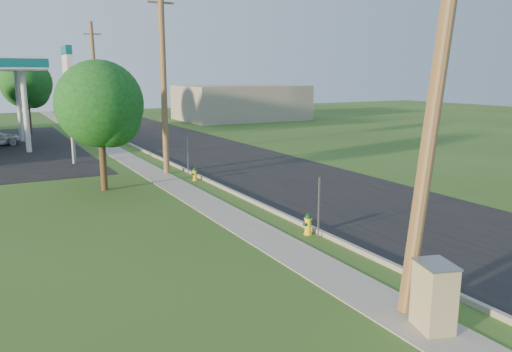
{
  "coord_description": "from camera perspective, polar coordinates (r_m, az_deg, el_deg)",
  "views": [
    {
      "loc": [
        -8.94,
        -8.5,
        5.2
      ],
      "look_at": [
        0.0,
        8.0,
        1.4
      ],
      "focal_mm": 35.0,
      "sensor_mm": 36.0,
      "label": 1
    }
  ],
  "objects": [
    {
      "name": "utility_pole_mid",
      "position": [
        26.83,
        -10.53,
        10.73
      ],
      "size": [
        1.4,
        0.32,
        9.8
      ],
      "color": "brown",
      "rests_on": "ground"
    },
    {
      "name": "tree_lot",
      "position": [
        49.39,
        -24.64,
        9.4
      ],
      "size": [
        4.43,
        4.43,
        6.71
      ],
      "color": "#3E2C18",
      "rests_on": "ground"
    },
    {
      "name": "hydrant_mid",
      "position": [
        25.19,
        -7.0,
        0.2
      ],
      "size": [
        0.35,
        0.31,
        0.67
      ],
      "color": "gold",
      "rests_on": "ground"
    },
    {
      "name": "sidewalk",
      "position": [
        20.69,
        -5.7,
        -3.12
      ],
      "size": [
        1.5,
        120.0,
        0.03
      ],
      "primitive_type": "cube",
      "color": "gray",
      "rests_on": "ground"
    },
    {
      "name": "sign_post_near",
      "position": [
        16.23,
        7.2,
        -3.64
      ],
      "size": [
        0.05,
        0.04,
        2.0
      ],
      "primitive_type": "cube",
      "color": "gray",
      "rests_on": "ground"
    },
    {
      "name": "ground_plane",
      "position": [
        13.39,
        16.92,
        -11.93
      ],
      "size": [
        140.0,
        140.0,
        0.0
      ],
      "primitive_type": "plane",
      "color": "#2E4D1A",
      "rests_on": "ground"
    },
    {
      "name": "hydrant_far",
      "position": [
        39.13,
        -15.08,
        4.0
      ],
      "size": [
        0.41,
        0.37,
        0.8
      ],
      "color": "#DAB905",
      "rests_on": "ground"
    },
    {
      "name": "distant_building",
      "position": [
        59.98,
        -1.75,
        8.39
      ],
      "size": [
        14.0,
        10.0,
        4.0
      ],
      "primitive_type": "cube",
      "color": "gray",
      "rests_on": "ground"
    },
    {
      "name": "utility_pole_far",
      "position": [
        44.29,
        -17.91,
        10.39
      ],
      "size": [
        1.4,
        0.32,
        9.5
      ],
      "color": "brown",
      "rests_on": "ground"
    },
    {
      "name": "curb",
      "position": [
        21.39,
        -1.38,
        -2.42
      ],
      "size": [
        0.15,
        120.0,
        0.15
      ],
      "primitive_type": "cube",
      "color": "gray",
      "rests_on": "ground"
    },
    {
      "name": "sign_post_mid",
      "position": [
        26.5,
        -7.8,
        2.22
      ],
      "size": [
        0.05,
        0.04,
        2.0
      ],
      "primitive_type": "cube",
      "color": "gray",
      "rests_on": "ground"
    },
    {
      "name": "tree_verge",
      "position": [
        23.46,
        -17.16,
        7.5
      ],
      "size": [
        3.89,
        3.89,
        5.89
      ],
      "color": "#3E2C18",
      "rests_on": "ground"
    },
    {
      "name": "price_pylon",
      "position": [
        31.31,
        -20.72,
        11.15
      ],
      "size": [
        0.34,
        2.04,
        6.85
      ],
      "color": "gray",
      "rests_on": "ground"
    },
    {
      "name": "hydrant_near",
      "position": [
        16.68,
        5.98,
        -5.49
      ],
      "size": [
        0.38,
        0.34,
        0.73
      ],
      "color": "yellow",
      "rests_on": "ground"
    },
    {
      "name": "utility_cabinet",
      "position": [
        11.15,
        19.68,
        -12.86
      ],
      "size": [
        0.87,
        1.01,
        1.47
      ],
      "color": "tan",
      "rests_on": "ground"
    },
    {
      "name": "sign_post_far",
      "position": [
        38.06,
        -14.36,
        4.76
      ],
      "size": [
        0.05,
        0.04,
        2.0
      ],
      "primitive_type": "cube",
      "color": "gray",
      "rests_on": "ground"
    },
    {
      "name": "utility_pole_near",
      "position": [
        11.22,
        19.83,
        8.75
      ],
      "size": [
        1.4,
        0.32,
        9.48
      ],
      "color": "brown",
      "rests_on": "ground"
    },
    {
      "name": "road",
      "position": [
        23.45,
        7.36,
        -1.44
      ],
      "size": [
        8.0,
        120.0,
        0.02
      ],
      "primitive_type": "cube",
      "color": "black",
      "rests_on": "ground"
    }
  ]
}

